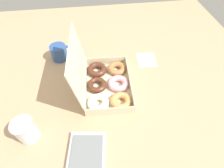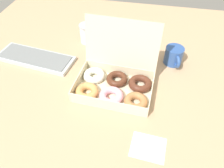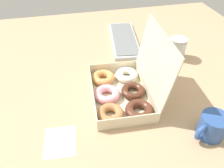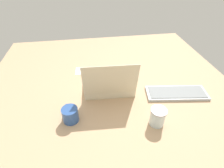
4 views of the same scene
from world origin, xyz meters
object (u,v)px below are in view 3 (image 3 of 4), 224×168
(coffee_mug, at_px, (212,126))
(glass_jar, at_px, (177,48))
(keyboard, at_px, (124,39))
(donut_box, at_px, (123,90))

(coffee_mug, distance_m, glass_jar, 0.49)
(keyboard, height_order, coffee_mug, coffee_mug)
(keyboard, distance_m, glass_jar, 0.32)
(coffee_mug, height_order, glass_jar, glass_jar)
(donut_box, xyz_separation_m, glass_jar, (-0.22, 0.34, 0.02))
(keyboard, bearing_deg, coffee_mug, 9.37)
(donut_box, distance_m, coffee_mug, 0.35)
(donut_box, height_order, keyboard, donut_box)
(keyboard, bearing_deg, glass_jar, 44.28)
(donut_box, relative_size, keyboard, 0.85)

